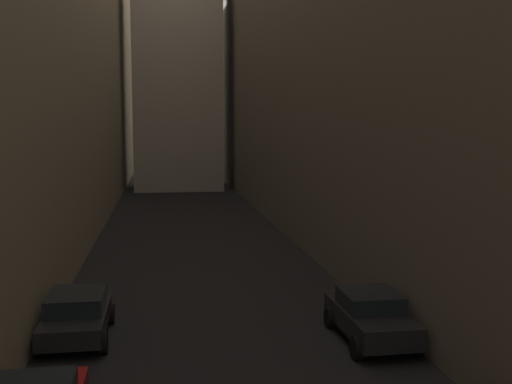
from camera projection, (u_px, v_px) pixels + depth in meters
name	position (u px, v px, depth m)	size (l,w,h in m)	color
ground_plane	(188.00, 220.00, 42.35)	(264.00, 264.00, 0.00)	black
building_block_left	(7.00, 29.00, 41.12)	(12.70, 108.00, 26.00)	gray
building_block_right	(340.00, 56.00, 44.81)	(11.57, 108.00, 23.13)	#60594F
parked_car_left_far	(77.00, 314.00, 18.69)	(2.03, 3.99, 1.42)	black
parked_car_right_far	(371.00, 316.00, 18.49)	(2.01, 4.06, 1.49)	black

